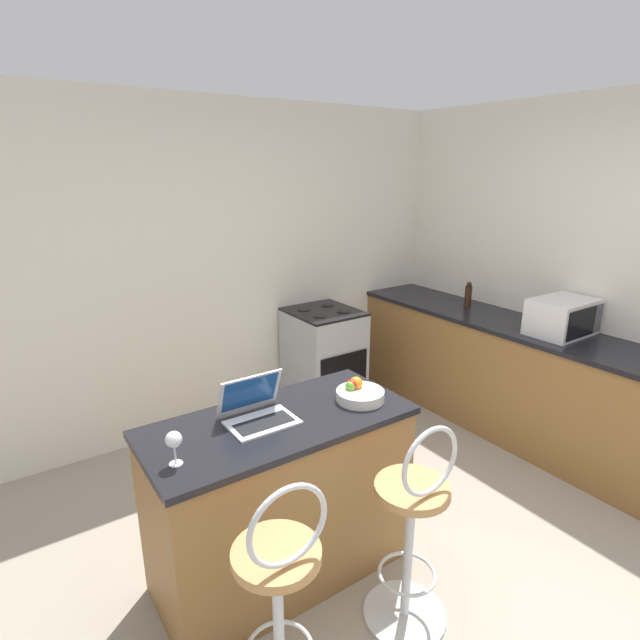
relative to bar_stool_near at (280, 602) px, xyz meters
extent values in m
plane|color=gray|center=(0.87, -0.06, -0.51)|extent=(20.00, 20.00, 0.00)
cube|color=silver|center=(0.87, 2.39, 0.79)|extent=(12.00, 0.06, 2.60)
cube|color=olive|center=(0.35, 0.59, -0.07)|extent=(1.29, 0.58, 0.88)
cube|color=black|center=(0.35, 0.59, 0.39)|extent=(1.32, 0.61, 0.03)
cube|color=olive|center=(2.66, 0.90, -0.07)|extent=(0.59, 2.92, 0.88)
cube|color=black|center=(2.66, 0.90, 0.39)|extent=(0.62, 2.95, 0.03)
cylinder|color=silver|center=(0.00, 0.02, -0.15)|extent=(0.04, 0.04, 0.70)
cylinder|color=#B7844C|center=(0.00, 0.02, 0.21)|extent=(0.34, 0.34, 0.04)
torus|color=silver|center=(0.00, -0.08, 0.40)|extent=(0.32, 0.02, 0.32)
cylinder|color=silver|center=(0.69, 0.02, -0.50)|extent=(0.40, 0.40, 0.02)
cylinder|color=silver|center=(0.69, 0.02, -0.15)|extent=(0.04, 0.04, 0.70)
torus|color=silver|center=(0.69, 0.02, -0.26)|extent=(0.28, 0.28, 0.02)
cylinder|color=#B7844C|center=(0.69, 0.02, 0.21)|extent=(0.34, 0.34, 0.04)
torus|color=silver|center=(0.69, -0.08, 0.40)|extent=(0.32, 0.02, 0.32)
cube|color=silver|center=(0.26, 0.60, 0.41)|extent=(0.33, 0.22, 0.01)
cube|color=black|center=(0.26, 0.58, 0.42)|extent=(0.28, 0.12, 0.00)
cube|color=silver|center=(0.26, 0.72, 0.52)|extent=(0.33, 0.08, 0.20)
cube|color=#19478C|center=(0.26, 0.71, 0.52)|extent=(0.29, 0.07, 0.17)
cube|color=silver|center=(2.70, 0.55, 0.54)|extent=(0.48, 0.33, 0.26)
cube|color=black|center=(2.66, 0.38, 0.54)|extent=(0.34, 0.01, 0.21)
cube|color=#4C4C51|center=(2.87, 0.39, 0.54)|extent=(0.10, 0.01, 0.21)
cube|color=#9EA3A8|center=(1.61, 2.04, -0.06)|extent=(0.55, 0.59, 0.90)
cube|color=black|center=(1.61, 1.73, -0.10)|extent=(0.47, 0.01, 0.40)
cube|color=black|center=(1.61, 2.04, 0.39)|extent=(0.55, 0.59, 0.02)
cylinder|color=black|center=(1.49, 1.92, 0.41)|extent=(0.11, 0.11, 0.01)
cylinder|color=black|center=(1.74, 1.92, 0.41)|extent=(0.11, 0.11, 0.01)
cylinder|color=black|center=(1.49, 2.16, 0.41)|extent=(0.11, 0.11, 0.01)
cylinder|color=black|center=(1.74, 2.16, 0.41)|extent=(0.11, 0.11, 0.01)
cylinder|color=silver|center=(0.80, 0.53, 0.43)|extent=(0.25, 0.25, 0.05)
sphere|color=red|center=(0.78, 0.57, 0.48)|extent=(0.06, 0.06, 0.06)
sphere|color=orange|center=(0.81, 0.58, 0.48)|extent=(0.07, 0.07, 0.07)
sphere|color=#66B233|center=(0.77, 0.57, 0.48)|extent=(0.06, 0.06, 0.06)
cylinder|color=silver|center=(-0.20, 0.49, 0.41)|extent=(0.06, 0.06, 0.00)
cylinder|color=silver|center=(-0.20, 0.49, 0.45)|extent=(0.01, 0.01, 0.08)
sphere|color=silver|center=(-0.20, 0.49, 0.52)|extent=(0.07, 0.07, 0.07)
cylinder|color=#331E14|center=(2.72, 1.42, 0.50)|extent=(0.06, 0.06, 0.18)
sphere|color=#331E14|center=(2.72, 1.42, 0.61)|extent=(0.04, 0.04, 0.04)
camera|label=1|loc=(-0.72, -1.32, 1.58)|focal=28.00mm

